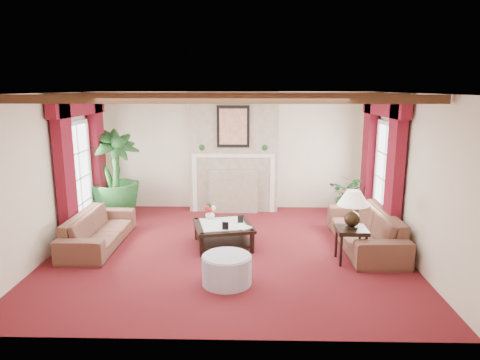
{
  "coord_description": "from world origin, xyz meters",
  "views": [
    {
      "loc": [
        0.37,
        -7.08,
        2.79
      ],
      "look_at": [
        0.2,
        0.4,
        1.17
      ],
      "focal_mm": 32.0,
      "sensor_mm": 36.0,
      "label": 1
    }
  ],
  "objects_px": {
    "sofa_right": "(366,223)",
    "ottoman": "(227,270)",
    "side_table": "(351,245)",
    "sofa_left": "(98,224)",
    "potted_palm": "(116,194)",
    "coffee_table": "(223,235)"
  },
  "relations": [
    {
      "from": "potted_palm",
      "to": "coffee_table",
      "type": "xyz_separation_m",
      "value": [
        2.43,
        -1.64,
        -0.33
      ]
    },
    {
      "from": "sofa_left",
      "to": "ottoman",
      "type": "xyz_separation_m",
      "value": [
        2.38,
        -1.49,
        -0.19
      ]
    },
    {
      "from": "side_table",
      "to": "ottoman",
      "type": "xyz_separation_m",
      "value": [
        -1.97,
        -0.85,
        -0.08
      ]
    },
    {
      "from": "potted_palm",
      "to": "side_table",
      "type": "height_order",
      "value": "potted_palm"
    },
    {
      "from": "sofa_right",
      "to": "ottoman",
      "type": "relative_size",
      "value": 3.18
    },
    {
      "from": "sofa_right",
      "to": "coffee_table",
      "type": "distance_m",
      "value": 2.54
    },
    {
      "from": "side_table",
      "to": "sofa_right",
      "type": "bearing_deg",
      "value": 59.02
    },
    {
      "from": "coffee_table",
      "to": "side_table",
      "type": "xyz_separation_m",
      "value": [
        2.12,
        -0.66,
        0.08
      ]
    },
    {
      "from": "potted_palm",
      "to": "ottoman",
      "type": "distance_m",
      "value": 4.07
    },
    {
      "from": "sofa_right",
      "to": "coffee_table",
      "type": "height_order",
      "value": "sofa_right"
    },
    {
      "from": "coffee_table",
      "to": "side_table",
      "type": "distance_m",
      "value": 2.22
    },
    {
      "from": "coffee_table",
      "to": "ottoman",
      "type": "distance_m",
      "value": 1.51
    },
    {
      "from": "ottoman",
      "to": "side_table",
      "type": "bearing_deg",
      "value": 23.2
    },
    {
      "from": "side_table",
      "to": "coffee_table",
      "type": "bearing_deg",
      "value": 162.62
    },
    {
      "from": "sofa_right",
      "to": "ottoman",
      "type": "distance_m",
      "value": 2.84
    },
    {
      "from": "sofa_right",
      "to": "side_table",
      "type": "bearing_deg",
      "value": -32.27
    },
    {
      "from": "sofa_left",
      "to": "sofa_right",
      "type": "bearing_deg",
      "value": -89.15
    },
    {
      "from": "coffee_table",
      "to": "potted_palm",
      "type": "bearing_deg",
      "value": 133.1
    },
    {
      "from": "sofa_right",
      "to": "potted_palm",
      "type": "bearing_deg",
      "value": -109.32
    },
    {
      "from": "sofa_right",
      "to": "side_table",
      "type": "xyz_separation_m",
      "value": [
        -0.41,
        -0.69,
        -0.16
      ]
    },
    {
      "from": "sofa_left",
      "to": "potted_palm",
      "type": "xyz_separation_m",
      "value": [
        -0.19,
        1.66,
        0.14
      ]
    },
    {
      "from": "ottoman",
      "to": "sofa_right",
      "type": "bearing_deg",
      "value": 32.71
    }
  ]
}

